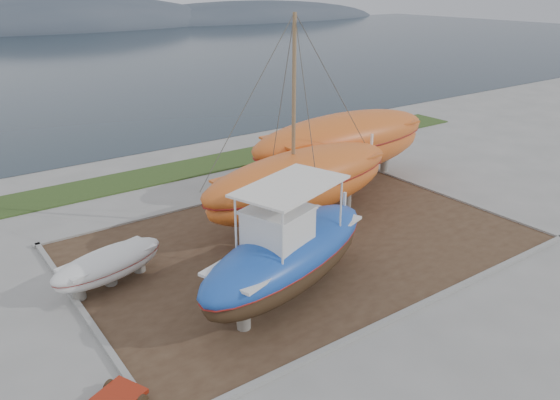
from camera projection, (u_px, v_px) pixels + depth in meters
ground at (371, 283)px, 19.77m from camera, size 140.00×140.00×0.00m
dirt_patch at (303, 242)px, 22.77m from camera, size 18.00×12.00×0.06m
curb_frame at (303, 241)px, 22.76m from camera, size 18.60×12.60×0.15m
grass_strip at (181, 170)px, 31.43m from camera, size 44.00×3.00×0.08m
blue_caique at (289, 242)px, 18.18m from camera, size 8.80×5.14×4.04m
white_dinghy at (109, 268)px, 19.35m from camera, size 4.58×2.64×1.30m
orange_sailboat at (303, 125)px, 22.76m from camera, size 10.54×3.98×9.02m
orange_bare_hull at (343, 151)px, 28.54m from camera, size 11.34×3.55×3.70m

